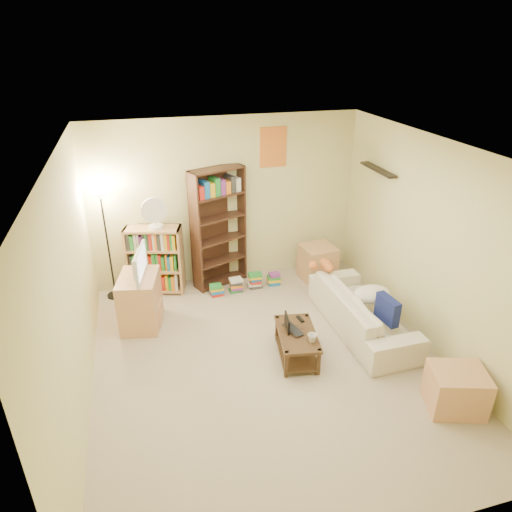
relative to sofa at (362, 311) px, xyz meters
name	(u,v)px	position (x,y,z in m)	size (l,w,h in m)	color
room	(270,236)	(-1.37, -0.34, 1.35)	(4.50, 4.54, 2.52)	#C0AE90
sofa	(362,311)	(0.00, 0.00, 0.00)	(0.77, 1.88, 0.55)	beige
navy_pillow	(387,309)	(0.10, -0.40, 0.25)	(0.36, 0.11, 0.32)	navy
cream_blanket	(372,294)	(0.13, 0.05, 0.19)	(0.50, 0.36, 0.22)	silver
tabby_cat	(324,265)	(-0.26, 0.71, 0.35)	(0.43, 0.16, 0.15)	#CB662B
coffee_table	(297,342)	(-1.02, -0.33, -0.06)	(0.55, 0.84, 0.35)	#422D19
laptop	(296,329)	(-1.01, -0.27, 0.09)	(0.27, 0.34, 0.02)	black
laptop_screen	(287,323)	(-1.12, -0.25, 0.18)	(0.01, 0.26, 0.17)	white
mug	(312,338)	(-0.92, -0.54, 0.13)	(0.13, 0.13, 0.10)	silver
tv_remote	(300,319)	(-0.89, -0.09, 0.08)	(0.04, 0.14, 0.02)	black
tv_stand	(140,301)	(-2.77, 0.86, 0.08)	(0.48, 0.67, 0.72)	tan
television	(135,264)	(-2.77, 0.86, 0.63)	(0.22, 0.66, 0.38)	black
tall_bookshelf	(219,225)	(-1.54, 1.71, 0.69)	(0.86, 0.56, 1.82)	#3C2317
short_bookshelf	(155,260)	(-2.50, 1.71, 0.24)	(0.85, 0.52, 1.03)	tan
desk_fan	(155,213)	(-2.45, 1.66, 0.99)	(0.37, 0.21, 0.46)	white
floor_lamp	(103,214)	(-3.13, 1.71, 1.03)	(0.28, 0.28, 1.63)	black
side_table	(317,263)	(-0.04, 1.43, 0.00)	(0.48, 0.48, 0.55)	tan
end_cabinet	(456,390)	(0.27, -1.54, -0.05)	(0.55, 0.46, 0.46)	tan
book_stacks	(247,283)	(-1.20, 1.39, -0.17)	(1.12, 0.24, 0.24)	red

